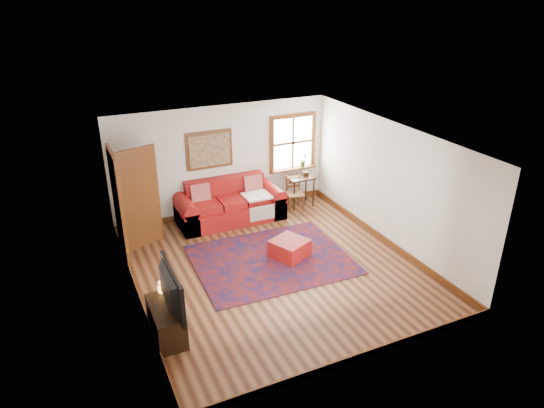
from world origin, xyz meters
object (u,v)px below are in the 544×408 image
media_cabinet (166,321)px  side_table (300,182)px  ladder_back_chair (294,192)px  red_leather_sofa (230,207)px  red_ottoman (289,249)px

media_cabinet → side_table: bearing=40.0°
ladder_back_chair → media_cabinet: bearing=-139.3°
red_leather_sofa → ladder_back_chair: (1.57, -0.09, 0.13)m
red_leather_sofa → media_cabinet: size_ratio=2.53×
red_leather_sofa → media_cabinet: red_leather_sofa is taller
red_leather_sofa → ladder_back_chair: 1.58m
red_leather_sofa → media_cabinet: 4.06m
red_ottoman → media_cabinet: size_ratio=0.67×
red_ottoman → ladder_back_chair: (1.11, 1.97, 0.26)m
red_ottoman → media_cabinet: media_cabinet is taller
red_ottoman → red_leather_sofa: bearing=78.1°
media_cabinet → red_ottoman: bearing=25.9°
media_cabinet → red_leather_sofa: bearing=56.3°
ladder_back_chair → media_cabinet: (-3.82, -3.29, -0.18)m
red_leather_sofa → red_ottoman: (0.46, -2.06, -0.13)m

